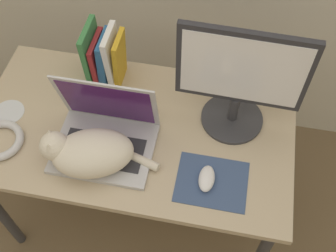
{
  "coord_description": "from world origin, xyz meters",
  "views": [
    {
      "loc": [
        0.3,
        -0.53,
        2.03
      ],
      "look_at": [
        0.14,
        0.3,
        0.82
      ],
      "focal_mm": 45.0,
      "sensor_mm": 36.0,
      "label": 1
    }
  ],
  "objects_px": {
    "book_row": "(105,58)",
    "cat": "(88,152)",
    "laptop": "(105,134)",
    "cd_disc": "(9,112)",
    "external_monitor": "(240,79)",
    "computer_mouse": "(207,179)"
  },
  "relations": [
    {
      "from": "book_row",
      "to": "cat",
      "type": "bearing_deg",
      "value": -82.93
    },
    {
      "from": "book_row",
      "to": "laptop",
      "type": "bearing_deg",
      "value": -75.28
    },
    {
      "from": "cd_disc",
      "to": "external_monitor",
      "type": "bearing_deg",
      "value": 8.75
    },
    {
      "from": "external_monitor",
      "to": "computer_mouse",
      "type": "distance_m",
      "value": 0.36
    },
    {
      "from": "cat",
      "to": "book_row",
      "type": "xyz_separation_m",
      "value": [
        -0.05,
        0.4,
        0.04
      ]
    },
    {
      "from": "laptop",
      "to": "book_row",
      "type": "relative_size",
      "value": 1.4
    },
    {
      "from": "book_row",
      "to": "cd_disc",
      "type": "height_order",
      "value": "book_row"
    },
    {
      "from": "laptop",
      "to": "external_monitor",
      "type": "bearing_deg",
      "value": 23.65
    },
    {
      "from": "computer_mouse",
      "to": "cd_disc",
      "type": "height_order",
      "value": "computer_mouse"
    },
    {
      "from": "external_monitor",
      "to": "cd_disc",
      "type": "distance_m",
      "value": 0.9
    },
    {
      "from": "computer_mouse",
      "to": "cd_disc",
      "type": "relative_size",
      "value": 0.86
    },
    {
      "from": "book_row",
      "to": "cd_disc",
      "type": "relative_size",
      "value": 2.13
    },
    {
      "from": "cd_disc",
      "to": "cat",
      "type": "bearing_deg",
      "value": -22.15
    },
    {
      "from": "laptop",
      "to": "cd_disc",
      "type": "height_order",
      "value": "laptop"
    },
    {
      "from": "cat",
      "to": "cd_disc",
      "type": "distance_m",
      "value": 0.42
    },
    {
      "from": "cat",
      "to": "external_monitor",
      "type": "distance_m",
      "value": 0.58
    },
    {
      "from": "cat",
      "to": "cd_disc",
      "type": "relative_size",
      "value": 3.43
    },
    {
      "from": "laptop",
      "to": "book_row",
      "type": "distance_m",
      "value": 0.33
    },
    {
      "from": "laptop",
      "to": "cd_disc",
      "type": "bearing_deg",
      "value": 171.49
    },
    {
      "from": "laptop",
      "to": "external_monitor",
      "type": "height_order",
      "value": "external_monitor"
    },
    {
      "from": "laptop",
      "to": "cat",
      "type": "xyz_separation_m",
      "value": [
        -0.03,
        -0.09,
        0.02
      ]
    },
    {
      "from": "laptop",
      "to": "external_monitor",
      "type": "relative_size",
      "value": 0.81
    }
  ]
}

